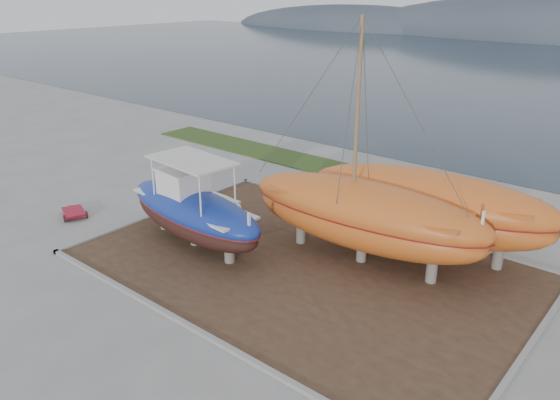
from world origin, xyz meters
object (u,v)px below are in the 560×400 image
Objects in this scene: orange_sailboat at (368,148)px; red_trailer at (74,213)px; orange_bare_hull at (427,213)px; blue_caique at (193,202)px; white_dinghy at (212,205)px.

red_trailer is (-13.93, -5.24, -4.89)m from orange_sailboat.
blue_caique is at bearing -151.23° from orange_bare_hull.
orange_bare_hull is at bearing 17.28° from white_dinghy.
white_dinghy is at bearing 60.64° from red_trailer.
blue_caique is 7.71m from red_trailer.
blue_caique is 0.79× the size of orange_sailboat.
blue_caique is 3.65× the size of red_trailer.
red_trailer is at bearing -141.43° from white_dinghy.
orange_sailboat reaches higher than red_trailer.
orange_sailboat is at bearing 3.65° from white_dinghy.
orange_sailboat is at bearing 41.59° from red_trailer.
orange_sailboat reaches higher than orange_bare_hull.
orange_sailboat is 15.66m from red_trailer.
blue_caique is at bearing 34.65° from red_trailer.
white_dinghy is 9.56m from orange_sailboat.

